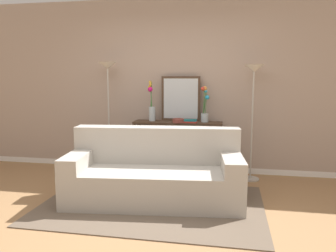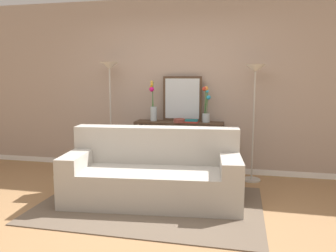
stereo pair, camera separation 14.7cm
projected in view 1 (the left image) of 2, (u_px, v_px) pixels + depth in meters
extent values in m
cube|color=#9E754C|center=(138.00, 229.00, 3.38)|extent=(16.00, 16.00, 0.02)
cube|color=white|center=(174.00, 166.00, 5.53)|extent=(12.00, 0.15, 0.09)
cube|color=tan|center=(175.00, 84.00, 5.33)|extent=(12.00, 0.14, 2.63)
cube|color=brown|center=(152.00, 204.00, 3.97)|extent=(2.60, 1.73, 0.01)
cube|color=#ADA89E|center=(154.00, 185.00, 4.04)|extent=(2.16, 1.08, 0.42)
cube|color=#ADA89E|center=(157.00, 145.00, 4.28)|extent=(2.10, 0.47, 0.46)
cube|color=#ADA89E|center=(80.00, 176.00, 4.10)|extent=(0.33, 0.89, 0.60)
cube|color=#ADA89E|center=(231.00, 180.00, 3.95)|extent=(0.33, 0.89, 0.60)
cube|color=#473323|center=(178.00, 123.00, 5.11)|extent=(1.35, 0.33, 0.03)
cube|color=#473323|center=(178.00, 165.00, 5.21)|extent=(1.24, 0.28, 0.01)
cube|color=#473323|center=(135.00, 149.00, 5.15)|extent=(0.05, 0.05, 0.80)
cube|color=#473323|center=(220.00, 153.00, 4.92)|extent=(0.05, 0.05, 0.80)
cube|color=#473323|center=(139.00, 146.00, 5.42)|extent=(0.05, 0.05, 0.80)
cube|color=#473323|center=(220.00, 149.00, 5.19)|extent=(0.05, 0.05, 0.80)
cylinder|color=#B7B2A8|center=(110.00, 171.00, 5.36)|extent=(0.26, 0.26, 0.02)
cylinder|color=#B7B2A8|center=(109.00, 121.00, 5.24)|extent=(0.02, 0.02, 1.61)
cone|color=silver|center=(107.00, 65.00, 5.11)|extent=(0.28, 0.28, 0.10)
cylinder|color=#B7B2A8|center=(250.00, 179.00, 4.96)|extent=(0.26, 0.26, 0.02)
cylinder|color=#B7B2A8|center=(252.00, 126.00, 4.84)|extent=(0.02, 0.02, 1.56)
cone|color=silver|center=(254.00, 68.00, 4.72)|extent=(0.28, 0.28, 0.10)
cube|color=#473323|center=(181.00, 99.00, 5.18)|extent=(0.60, 0.02, 0.69)
cube|color=silver|center=(181.00, 99.00, 5.17)|extent=(0.53, 0.01, 0.62)
cylinder|color=silver|center=(152.00, 114.00, 5.20)|extent=(0.10, 0.10, 0.22)
cylinder|color=#3D7538|center=(151.00, 95.00, 5.14)|extent=(0.03, 0.02, 0.37)
sphere|color=gold|center=(150.00, 82.00, 5.10)|extent=(0.05, 0.05, 0.05)
cylinder|color=#3D7538|center=(151.00, 96.00, 5.14)|extent=(0.02, 0.01, 0.34)
sphere|color=gold|center=(150.00, 85.00, 5.10)|extent=(0.04, 0.04, 0.04)
cylinder|color=#3D7538|center=(151.00, 94.00, 5.16)|extent=(0.02, 0.03, 0.38)
sphere|color=orange|center=(150.00, 82.00, 5.15)|extent=(0.05, 0.05, 0.05)
cylinder|color=#3D7538|center=(151.00, 97.00, 5.15)|extent=(0.02, 0.03, 0.30)
sphere|color=gold|center=(150.00, 87.00, 5.13)|extent=(0.05, 0.05, 0.05)
cylinder|color=#3D7538|center=(151.00, 98.00, 5.15)|extent=(0.03, 0.02, 0.27)
sphere|color=#DE1776|center=(150.00, 89.00, 5.12)|extent=(0.07, 0.07, 0.07)
cylinder|color=silver|center=(205.00, 118.00, 5.06)|extent=(0.11, 0.11, 0.13)
cylinder|color=#3D7538|center=(205.00, 102.00, 5.04)|extent=(0.05, 0.02, 0.33)
sphere|color=#31AFE5|center=(206.00, 91.00, 5.04)|extent=(0.05, 0.05, 0.05)
cylinder|color=#3D7538|center=(204.00, 101.00, 5.03)|extent=(0.02, 0.05, 0.37)
sphere|color=red|center=(203.00, 89.00, 5.01)|extent=(0.06, 0.06, 0.06)
cylinder|color=#3D7538|center=(205.00, 101.00, 5.04)|extent=(0.04, 0.02, 0.37)
sphere|color=orange|center=(205.00, 89.00, 5.03)|extent=(0.07, 0.07, 0.07)
cylinder|color=#3D7538|center=(204.00, 101.00, 5.03)|extent=(0.01, 0.03, 0.38)
sphere|color=#CA367D|center=(203.00, 88.00, 5.01)|extent=(0.05, 0.05, 0.05)
cylinder|color=#3D7538|center=(206.00, 105.00, 5.04)|extent=(0.02, 0.03, 0.24)
sphere|color=#2AA4D9|center=(207.00, 97.00, 5.03)|extent=(0.06, 0.06, 0.06)
cylinder|color=brown|center=(178.00, 121.00, 5.01)|extent=(0.18, 0.18, 0.05)
torus|color=brown|center=(178.00, 119.00, 5.00)|extent=(0.17, 0.17, 0.01)
cube|color=#BC3328|center=(190.00, 122.00, 5.00)|extent=(0.20, 0.13, 0.02)
cube|color=#1E7075|center=(190.00, 120.00, 5.00)|extent=(0.19, 0.11, 0.03)
cube|color=navy|center=(145.00, 169.00, 5.32)|extent=(0.06, 0.14, 0.12)
cube|color=silver|center=(148.00, 169.00, 5.31)|extent=(0.04, 0.16, 0.10)
cube|color=maroon|center=(151.00, 169.00, 5.30)|extent=(0.04, 0.13, 0.12)
cube|color=#B77F33|center=(153.00, 169.00, 5.29)|extent=(0.03, 0.16, 0.11)
cube|color=#236033|center=(156.00, 170.00, 5.29)|extent=(0.04, 0.15, 0.10)
cube|color=gold|center=(158.00, 170.00, 5.28)|extent=(0.03, 0.15, 0.11)
cube|color=#BC3328|center=(161.00, 170.00, 5.27)|extent=(0.04, 0.17, 0.10)
cube|color=#1E7075|center=(163.00, 170.00, 5.26)|extent=(0.04, 0.15, 0.11)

